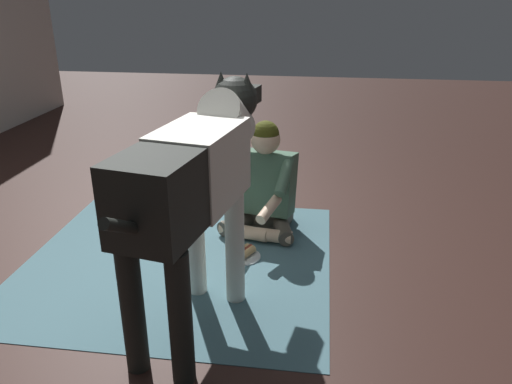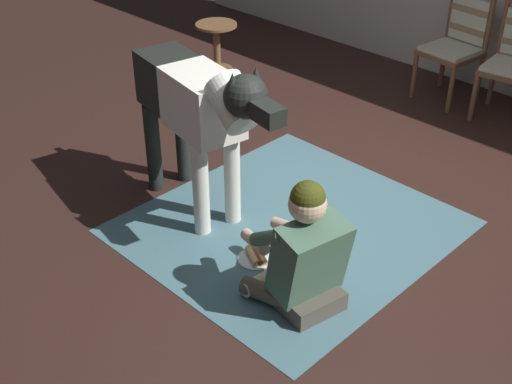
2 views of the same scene
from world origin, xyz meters
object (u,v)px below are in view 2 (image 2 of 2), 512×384
at_px(large_dog, 198,106).
at_px(round_side_table, 217,43).
at_px(person_sitting_on_floor, 303,255).
at_px(dining_chair_left_of_pair, 458,40).
at_px(hot_dog_on_plate, 256,256).

distance_m(large_dog, round_side_table, 2.63).
bearing_deg(person_sitting_on_floor, round_side_table, 145.35).
bearing_deg(dining_chair_left_of_pair, large_dog, -93.57).
xyz_separation_m(hot_dog_on_plate, round_side_table, (-2.47, 1.94, 0.27)).
distance_m(hot_dog_on_plate, round_side_table, 3.15).
height_order(dining_chair_left_of_pair, large_dog, large_dog).
relative_size(dining_chair_left_of_pair, round_side_table, 2.00).
bearing_deg(large_dog, round_side_table, 135.22).
bearing_deg(person_sitting_on_floor, large_dog, 169.15).
bearing_deg(round_side_table, hot_dog_on_plate, -38.11).
bearing_deg(person_sitting_on_floor, hot_dog_on_plate, 169.15).
height_order(person_sitting_on_floor, round_side_table, person_sitting_on_floor).
relative_size(person_sitting_on_floor, hot_dog_on_plate, 3.47).
relative_size(dining_chair_left_of_pair, hot_dog_on_plate, 4.16).
bearing_deg(dining_chair_left_of_pair, hot_dog_on_plate, -81.46).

